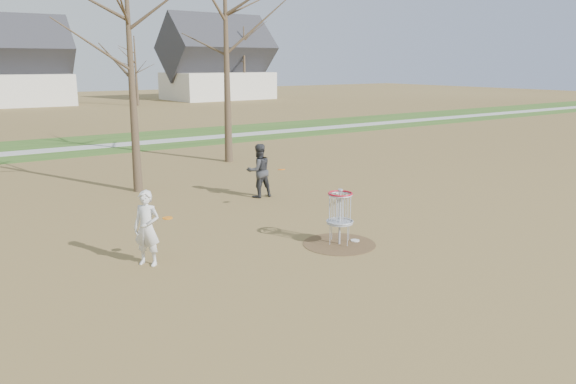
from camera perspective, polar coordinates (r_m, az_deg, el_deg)
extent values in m
plane|color=brown|center=(13.94, 5.23, -5.29)|extent=(160.00, 160.00, 0.00)
cube|color=#2D5119|center=(32.56, -19.20, 4.60)|extent=(160.00, 8.00, 0.01)
cube|color=#9E9E99|center=(31.61, -18.70, 4.42)|extent=(160.00, 1.50, 0.01)
cylinder|color=#47331E|center=(13.94, 5.23, -5.27)|extent=(1.80, 1.80, 0.01)
imported|color=silver|center=(12.65, -14.15, -3.58)|extent=(0.70, 0.73, 1.68)
imported|color=#303134|center=(18.52, -2.98, 2.18)|extent=(0.91, 0.74, 1.78)
cylinder|color=silver|center=(14.19, 6.82, -4.91)|extent=(0.22, 0.22, 0.02)
cylinder|color=orange|center=(16.57, -0.67, 2.30)|extent=(0.22, 0.22, 0.06)
cylinder|color=orange|center=(12.50, -12.14, -2.59)|extent=(0.22, 0.22, 0.02)
cylinder|color=#9EA3AD|center=(13.74, 5.28, -2.62)|extent=(0.05, 0.05, 1.35)
cylinder|color=#9EA3AD|center=(13.78, 5.27, -3.12)|extent=(0.64, 0.64, 0.04)
torus|color=#9EA3AD|center=(13.60, 5.33, -0.29)|extent=(0.60, 0.60, 0.04)
torus|color=#B60C1F|center=(13.59, 5.34, -0.14)|extent=(0.60, 0.60, 0.04)
cone|color=#382B1E|center=(19.74, -15.59, 10.76)|extent=(0.32, 0.32, 7.50)
cone|color=#382B1E|center=(25.18, -6.26, 12.68)|extent=(0.36, 0.36, 8.50)
cone|color=#382B1E|center=(60.71, -15.20, 11.76)|extent=(0.32, 0.32, 7.00)
cone|color=#382B1E|center=(68.47, -4.47, 12.88)|extent=(0.38, 0.38, 8.50)
cube|color=silver|center=(65.04, -25.65, 9.32)|extent=(10.24, 7.34, 3.20)
pyramid|color=#2D2D33|center=(64.98, -25.95, 12.28)|extent=(10.74, 7.36, 3.55)
cube|color=silver|center=(70.18, -7.12, 10.66)|extent=(12.40, 8.62, 3.20)
pyramid|color=#2D2D33|center=(70.13, -7.20, 13.62)|extent=(13.00, 8.65, 4.06)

